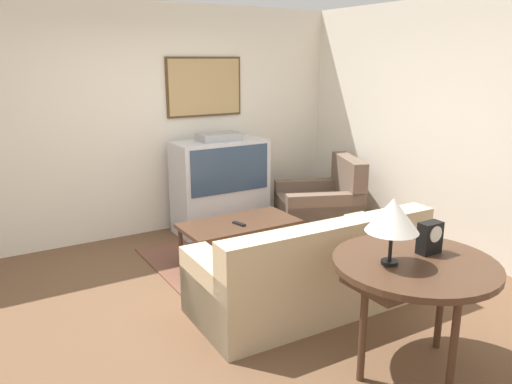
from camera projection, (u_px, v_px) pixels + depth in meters
name	position (u px, v px, depth m)	size (l,w,h in m)	color
ground_plane	(228.00, 300.00, 4.43)	(12.00, 12.00, 0.00)	brown
wall_back	(142.00, 122.00, 5.84)	(12.00, 0.10, 2.70)	silver
wall_right	(441.00, 127.00, 5.39)	(0.06, 12.00, 2.70)	silver
area_rug	(251.00, 258.00, 5.33)	(1.97, 1.77, 0.01)	brown
tv	(220.00, 185.00, 6.09)	(1.12, 0.55, 1.21)	silver
couch	(311.00, 275.00, 4.22)	(1.99, 0.93, 0.84)	#CCB289
armchair	(322.00, 206.00, 6.25)	(1.21, 1.17, 0.89)	brown
coffee_table	(239.00, 226.00, 5.14)	(1.20, 0.61, 0.44)	#472D1E
console_table	(415.00, 271.00, 3.28)	(1.08, 1.08, 0.79)	#472D1E
table_lamp	(393.00, 216.00, 3.13)	(0.34, 0.34, 0.44)	black
mantel_clock	(430.00, 238.00, 3.37)	(0.17, 0.10, 0.22)	black
remote	(239.00, 224.00, 5.05)	(0.08, 0.17, 0.02)	black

